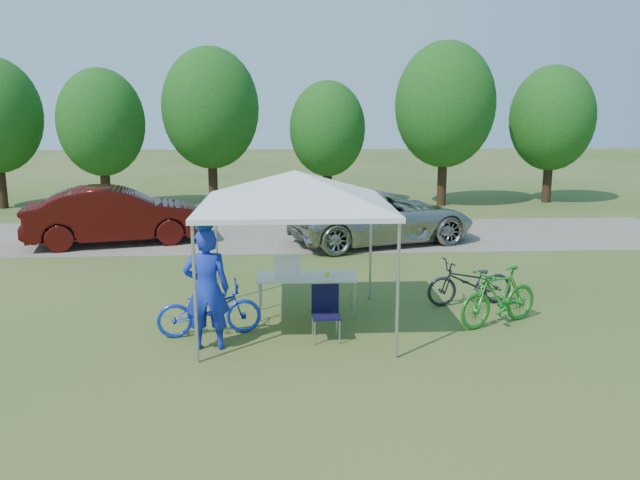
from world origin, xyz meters
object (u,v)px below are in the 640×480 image
(sedan, at_px, (116,215))
(folding_chair, at_px, (326,307))
(cyclist, at_px, (207,289))
(bike_blue, at_px, (209,309))
(bike_green, at_px, (499,297))
(folding_table, at_px, (307,278))
(bike_dark, at_px, (470,282))
(cooler, at_px, (288,266))
(minivan, at_px, (381,216))

(sedan, bearing_deg, folding_chair, -159.69)
(folding_chair, xyz_separation_m, sedan, (-5.38, 7.72, 0.30))
(sedan, bearing_deg, cyclist, -171.15)
(bike_blue, bearing_deg, bike_green, -97.58)
(cyclist, bearing_deg, sedan, -70.04)
(folding_table, height_order, cyclist, cyclist)
(folding_chair, distance_m, bike_green, 3.11)
(bike_blue, xyz_separation_m, bike_dark, (4.84, 1.40, -0.00))
(cooler, distance_m, bike_green, 3.78)
(folding_chair, height_order, sedan, sedan)
(cyclist, height_order, bike_blue, cyclist)
(folding_table, relative_size, cyclist, 0.93)
(bike_green, relative_size, sedan, 0.35)
(folding_chair, height_order, cyclist, cyclist)
(folding_table, bearing_deg, bike_dark, 7.69)
(bike_blue, bearing_deg, bike_dark, -84.02)
(cooler, bearing_deg, bike_green, -11.45)
(cooler, height_order, bike_dark, cooler)
(bike_dark, height_order, minivan, minivan)
(folding_table, bearing_deg, bike_blue, -149.78)
(bike_blue, height_order, sedan, sedan)
(bike_dark, bearing_deg, bike_green, -0.13)
(bike_dark, distance_m, minivan, 5.88)
(cooler, height_order, bike_green, cooler)
(bike_green, relative_size, bike_dark, 1.00)
(folding_chair, bearing_deg, folding_table, 100.33)
(folding_table, height_order, bike_dark, bike_dark)
(cooler, relative_size, sedan, 0.10)
(cyclist, bearing_deg, minivan, -120.19)
(folding_table, bearing_deg, cyclist, -135.61)
(bike_blue, relative_size, sedan, 0.35)
(bike_green, xyz_separation_m, bike_dark, (-0.16, 1.17, -0.06))
(bike_green, distance_m, minivan, 7.06)
(folding_chair, bearing_deg, bike_dark, 27.41)
(cooler, distance_m, cyclist, 2.02)
(cooler, xyz_separation_m, bike_dark, (3.52, 0.43, -0.47))
(bike_blue, height_order, bike_green, bike_green)
(folding_table, distance_m, folding_chair, 1.26)
(folding_table, distance_m, sedan, 8.27)
(bike_green, xyz_separation_m, minivan, (-1.01, 6.98, 0.24))
(folding_chair, distance_m, minivan, 7.74)
(cyclist, distance_m, bike_blue, 0.80)
(folding_table, distance_m, minivan, 6.66)
(sedan, bearing_deg, bike_blue, -169.79)
(bike_green, xyz_separation_m, sedan, (-8.45, 7.25, 0.31))
(cooler, distance_m, bike_dark, 3.58)
(folding_chair, relative_size, sedan, 0.18)
(bike_green, bearing_deg, folding_table, -127.99)
(cyclist, height_order, minivan, cyclist)
(folding_chair, xyz_separation_m, bike_green, (3.07, 0.47, -0.01))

